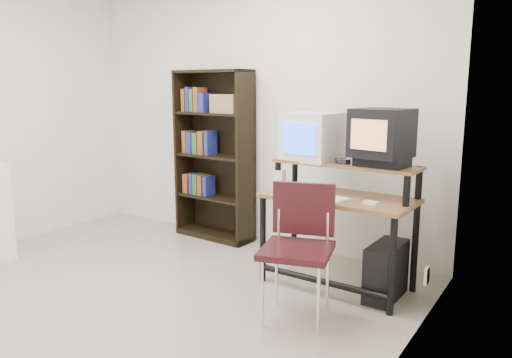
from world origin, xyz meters
The scene contains 16 objects.
floor centered at (0.00, 0.00, -0.01)m, with size 4.00×4.00×0.01m, color #AFA791.
back_wall centered at (0.00, 2.00, 1.30)m, with size 4.00×0.01×2.60m, color white.
right_wall centered at (2.00, 0.00, 1.30)m, with size 0.01×4.00×2.60m, color white.
computer_desk centered at (1.25, 1.34, 0.68)m, with size 1.17×0.62×0.98m.
crt_monitor centered at (0.94, 1.47, 1.16)m, with size 0.44×0.45×0.39m.
vcr centered at (1.55, 1.41, 1.01)m, with size 0.36×0.26×0.08m, color black.
crt_tv centered at (1.54, 1.40, 1.23)m, with size 0.44×0.43×0.36m.
cd_spindle centered at (1.26, 1.37, 0.99)m, with size 0.12×0.12×0.05m, color #26262B.
keyboard centered at (1.14, 1.18, 0.74)m, with size 0.47×0.21×0.04m, color silver.
mousepad centered at (1.57, 1.18, 0.72)m, with size 0.22×0.18×0.01m, color black.
mouse centered at (1.56, 1.19, 0.74)m, with size 0.10×0.06×0.03m, color white.
desk_speaker centered at (0.73, 1.31, 0.80)m, with size 0.08×0.07×0.17m, color silver.
pc_tower centered at (1.66, 1.31, 0.21)m, with size 0.20×0.45×0.42m, color black.
school_chair centered at (1.24, 0.71, 0.57)m, with size 0.56×0.56×0.91m.
bookshelf centered at (-0.36, 1.86, 0.89)m, with size 0.88×0.35×1.73m.
wall_outlet centered at (1.99, 1.15, 0.30)m, with size 0.02×0.08×0.12m, color beige.
Camera 1 is at (2.76, -2.18, 1.58)m, focal length 35.00 mm.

